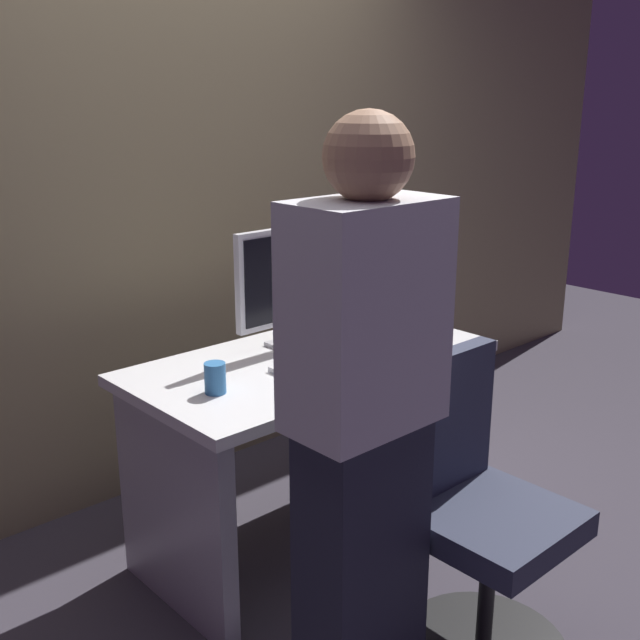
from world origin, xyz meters
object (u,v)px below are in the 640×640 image
office_chair (475,523)px  book_stack (366,302)px  person_at_desk (364,427)px  mouse (384,342)px  cup_near_keyboard (215,378)px  monitor (296,279)px  desk (311,418)px  keyboard (325,360)px

office_chair → book_stack: bearing=62.4°
person_at_desk → book_stack: bearing=44.0°
mouse → cup_near_keyboard: 0.75m
monitor → cup_near_keyboard: monitor is taller
desk → person_at_desk: 0.88m
mouse → book_stack: size_ratio=0.44×
desk → mouse: size_ratio=13.23×
person_at_desk → cup_near_keyboard: (-0.02, 0.64, -0.04)m
person_at_desk → monitor: 0.98m
monitor → book_stack: monitor is taller
office_chair → book_stack: office_chair is taller
office_chair → mouse: size_ratio=9.40×
monitor → keyboard: 0.34m
person_at_desk → keyboard: 0.75m
office_chair → person_at_desk: (-0.41, 0.08, 0.41)m
office_chair → mouse: (0.32, 0.68, 0.34)m
office_chair → mouse: office_chair is taller
person_at_desk → monitor: size_ratio=3.03×
mouse → cup_near_keyboard: size_ratio=0.99×
desk → monitor: (0.05, 0.14, 0.50)m
keyboard → mouse: size_ratio=4.30×
person_at_desk → mouse: (0.72, 0.60, -0.07)m
desk → keyboard: (-0.00, -0.08, 0.25)m
person_at_desk → keyboard: person_at_desk is taller
person_at_desk → cup_near_keyboard: 0.64m
desk → cup_near_keyboard: bearing=-172.9°
monitor → cup_near_keyboard: size_ratio=5.36×
desk → book_stack: bearing=21.0°
person_at_desk → office_chair: bearing=-11.6°
office_chair → keyboard: 0.77m
cup_near_keyboard → office_chair: bearing=-59.2°
mouse → cup_near_keyboard: bearing=177.1°
person_at_desk → book_stack: size_ratio=7.14×
person_at_desk → mouse: size_ratio=16.39×
office_chair → monitor: monitor is taller
mouse → keyboard: bearing=177.5°
desk → keyboard: size_ratio=3.08×
book_stack → desk: bearing=-159.0°
office_chair → person_at_desk: bearing=168.4°
desk → office_chair: office_chair is taller
person_at_desk → mouse: bearing=39.6°
mouse → cup_near_keyboard: cup_near_keyboard is taller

